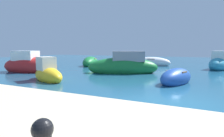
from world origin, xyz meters
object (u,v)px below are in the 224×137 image
at_px(moored_boat_4, 91,62).
at_px(moored_boat_6, 176,78).
at_px(moored_boat_0, 30,65).
at_px(moored_boat_7, 48,74).
at_px(moored_boat_2, 220,64).
at_px(moored_boat_8, 152,62).
at_px(moored_boat_1, 123,66).

xyz_separation_m(moored_boat_4, moored_boat_6, (10.49, -7.22, -0.07)).
xyz_separation_m(moored_boat_0, moored_boat_6, (12.42, -0.07, -0.27)).
bearing_deg(moored_boat_7, moored_boat_2, 72.05).
xyz_separation_m(moored_boat_0, moored_boat_7, (4.69, -2.62, -0.14)).
bearing_deg(moored_boat_4, moored_boat_7, 179.35).
bearing_deg(moored_boat_2, moored_boat_7, 154.11).
bearing_deg(moored_boat_4, moored_boat_8, -78.53).
relative_size(moored_boat_1, moored_boat_6, 1.81).
height_order(moored_boat_1, moored_boat_2, moored_boat_1).
bearing_deg(moored_boat_4, moored_boat_2, -95.96).
bearing_deg(moored_boat_1, moored_boat_0, -3.05).
xyz_separation_m(moored_boat_1, moored_boat_4, (-5.94, 4.32, -0.20)).
relative_size(moored_boat_4, moored_boat_6, 1.21).
distance_m(moored_boat_0, moored_boat_4, 7.41).
xyz_separation_m(moored_boat_1, moored_boat_2, (7.81, 6.86, -0.04)).
bearing_deg(moored_boat_7, moored_boat_6, 42.08).
distance_m(moored_boat_4, moored_boat_8, 7.52).
height_order(moored_boat_0, moored_boat_7, moored_boat_0).
distance_m(moored_boat_6, moored_boat_8, 11.41).
xyz_separation_m(moored_boat_2, moored_boat_6, (-3.26, -9.76, -0.23)).
height_order(moored_boat_0, moored_boat_4, moored_boat_0).
distance_m(moored_boat_4, moored_boat_7, 10.16).
bearing_deg(moored_boat_8, moored_boat_7, 73.42).
relative_size(moored_boat_2, moored_boat_4, 1.22).
bearing_deg(moored_boat_4, moored_boat_1, -142.45).
relative_size(moored_boat_2, moored_boat_6, 1.48).
bearing_deg(moored_boat_8, moored_boat_1, 84.55).
xyz_separation_m(moored_boat_0, moored_boat_4, (1.93, 7.16, -0.20)).
bearing_deg(moored_boat_8, moored_boat_0, 50.93).
height_order(moored_boat_4, moored_boat_7, moored_boat_7).
xyz_separation_m(moored_boat_0, moored_boat_2, (15.68, 9.70, -0.04)).
relative_size(moored_boat_0, moored_boat_7, 1.58).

